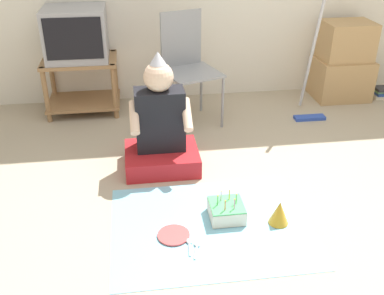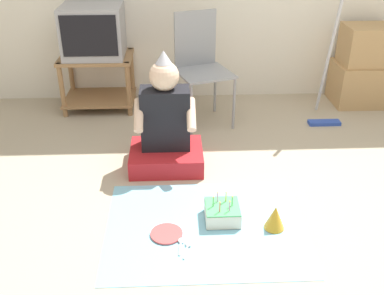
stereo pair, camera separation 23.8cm
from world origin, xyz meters
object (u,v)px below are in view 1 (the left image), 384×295
at_px(party_hat_blue, 279,212).
at_px(cardboard_box_stack, 343,63).
at_px(folding_chair, 187,61).
at_px(book_pile, 383,92).
at_px(tv, 76,34).
at_px(birthday_cake, 227,211).
at_px(paper_plate, 174,235).
at_px(dust_mop, 311,82).
at_px(person_seated, 161,131).

bearing_deg(party_hat_blue, cardboard_box_stack, 57.26).
relative_size(folding_chair, party_hat_blue, 6.25).
relative_size(cardboard_box_stack, book_pile, 3.48).
relative_size(tv, birthday_cake, 2.51).
relative_size(book_pile, paper_plate, 1.13).
relative_size(cardboard_box_stack, dust_mop, 0.64).
height_order(dust_mop, paper_plate, dust_mop).
height_order(tv, birthday_cake, tv).
xyz_separation_m(birthday_cake, party_hat_blue, (0.31, -0.09, 0.03)).
xyz_separation_m(tv, dust_mop, (2.04, -0.42, -0.39)).
bearing_deg(book_pile, tv, 178.31).
xyz_separation_m(party_hat_blue, paper_plate, (-0.65, -0.04, -0.07)).
bearing_deg(folding_chair, person_seated, -110.50).
xyz_separation_m(tv, party_hat_blue, (1.29, -1.92, -0.65)).
relative_size(folding_chair, paper_plate, 4.93).
bearing_deg(party_hat_blue, person_seated, 129.28).
relative_size(dust_mop, book_pile, 5.43).
relative_size(tv, paper_plate, 2.76).
xyz_separation_m(folding_chair, person_seated, (-0.30, -0.79, -0.26)).
xyz_separation_m(folding_chair, dust_mop, (1.10, -0.10, -0.21)).
distance_m(cardboard_box_stack, person_seated, 2.19).
height_order(cardboard_box_stack, birthday_cake, cardboard_box_stack).
height_order(party_hat_blue, paper_plate, party_hat_blue).
bearing_deg(cardboard_box_stack, tv, 179.93).
bearing_deg(birthday_cake, cardboard_box_stack, 49.84).
distance_m(tv, birthday_cake, 2.18).
distance_m(dust_mop, book_pile, 1.02).
relative_size(book_pile, person_seated, 0.25).
distance_m(tv, book_pile, 3.04).
bearing_deg(tv, paper_plate, -71.76).
height_order(cardboard_box_stack, book_pile, cardboard_box_stack).
bearing_deg(party_hat_blue, birthday_cake, 163.00).
distance_m(cardboard_box_stack, dust_mop, 0.64).
relative_size(folding_chair, person_seated, 1.09).
distance_m(cardboard_box_stack, book_pile, 0.54).
height_order(cardboard_box_stack, person_seated, person_seated).
height_order(cardboard_box_stack, party_hat_blue, cardboard_box_stack).
xyz_separation_m(folding_chair, birthday_cake, (0.05, -1.50, -0.49)).
relative_size(folding_chair, dust_mop, 0.80).
bearing_deg(birthday_cake, folding_chair, 91.95).
height_order(dust_mop, person_seated, dust_mop).
xyz_separation_m(book_pile, birthday_cake, (-1.98, -1.74, 0.00)).
height_order(person_seated, party_hat_blue, person_seated).
bearing_deg(party_hat_blue, book_pile, 47.60).
bearing_deg(book_pile, cardboard_box_stack, 169.13).
height_order(tv, cardboard_box_stack, tv).
relative_size(folding_chair, cardboard_box_stack, 1.25).
bearing_deg(birthday_cake, tv, 118.46).
xyz_separation_m(person_seated, party_hat_blue, (0.65, -0.80, -0.21)).
distance_m(folding_chair, person_seated, 0.89).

